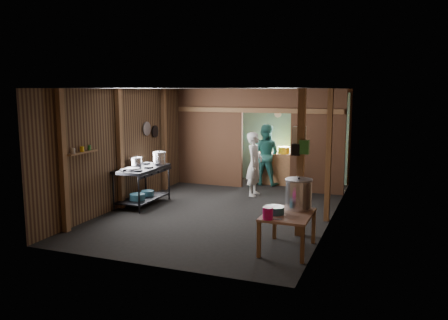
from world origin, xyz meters
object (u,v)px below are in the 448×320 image
at_px(gas_range, 143,186).
at_px(yellow_tub, 284,150).
at_px(pink_bucket, 268,213).
at_px(stock_pot, 299,195).
at_px(stove_pot_large, 160,158).
at_px(prep_table, 287,232).
at_px(cook, 254,164).

relative_size(gas_range, yellow_tub, 4.29).
bearing_deg(pink_bucket, stock_pot, 68.41).
bearing_deg(gas_range, stove_pot_large, 71.36).
height_order(stock_pot, yellow_tub, stock_pot).
bearing_deg(yellow_tub, gas_range, -125.80).
bearing_deg(prep_table, gas_range, 155.20).
distance_m(prep_table, cook, 3.90).
height_order(gas_range, prep_table, gas_range).
xyz_separation_m(stove_pot_large, pink_bucket, (3.32, -2.65, -0.29)).
relative_size(stove_pot_large, cook, 0.20).
xyz_separation_m(stove_pot_large, stock_pot, (3.64, -1.87, -0.14)).
distance_m(stock_pot, yellow_tub, 4.92).
relative_size(stock_pot, yellow_tub, 1.55).
distance_m(pink_bucket, cook, 4.19).
bearing_deg(pink_bucket, gas_range, 148.43).
distance_m(stove_pot_large, stock_pot, 4.09).
distance_m(prep_table, pink_bucket, 0.63).
distance_m(gas_range, cook, 2.76).
height_order(prep_table, pink_bucket, pink_bucket).
xyz_separation_m(prep_table, stock_pot, (0.10, 0.35, 0.55)).
bearing_deg(stock_pot, yellow_tub, 106.31).
bearing_deg(gas_range, pink_bucket, -31.57).
relative_size(prep_table, stock_pot, 1.96).
distance_m(stock_pot, cook, 3.60).
xyz_separation_m(stock_pot, cook, (-1.73, 3.16, -0.07)).
distance_m(gas_range, yellow_tub, 4.18).
distance_m(yellow_tub, cook, 1.61).
xyz_separation_m(stove_pot_large, cook, (1.90, 1.29, -0.22)).
xyz_separation_m(gas_range, pink_bucket, (3.49, -2.15, 0.27)).
height_order(pink_bucket, yellow_tub, yellow_tub).
bearing_deg(stove_pot_large, stock_pot, -27.17).
relative_size(prep_table, stove_pot_large, 3.31).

